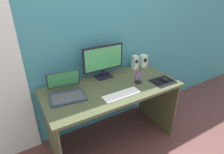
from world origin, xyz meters
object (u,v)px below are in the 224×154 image
monitor (103,60)px  mouse (164,79)px  phone_in_dock (138,79)px  laptop (66,91)px  keyboard_external (122,95)px  speaker_near_monitor (135,62)px  speaker_right (143,61)px

monitor → mouse: monitor is taller
phone_in_dock → laptop: bearing=169.1°
keyboard_external → mouse: bearing=0.7°
speaker_near_monitor → mouse: size_ratio=1.66×
monitor → keyboard_external: size_ratio=1.27×
keyboard_external → mouse: mouse is taller
speaker_right → phone_in_dock: speaker_right is taller
laptop → phone_in_dock: bearing=-10.9°
laptop → keyboard_external: bearing=-30.2°
mouse → speaker_right: bearing=90.5°
speaker_right → mouse: size_ratio=1.52×
mouse → phone_in_dock: 0.30m
phone_in_dock → mouse: bearing=-21.6°
speaker_near_monitor → keyboard_external: (-0.47, -0.43, -0.08)m
monitor → phone_in_dock: (0.25, -0.30, -0.15)m
monitor → speaker_right: bearing=0.9°
monitor → laptop: size_ratio=1.30×
speaker_near_monitor → keyboard_external: speaker_near_monitor is taller
monitor → speaker_near_monitor: size_ratio=2.84×
speaker_right → laptop: laptop is taller
speaker_right → mouse: bearing=-95.8°
speaker_right → mouse: speaker_right is taller
monitor → phone_in_dock: bearing=-50.8°
monitor → keyboard_external: 0.46m
monitor → mouse: size_ratio=4.72×
monitor → mouse: 0.69m
speaker_near_monitor → laptop: bearing=-169.5°
laptop → phone_in_dock: laptop is taller
mouse → phone_in_dock: (-0.27, 0.11, 0.03)m
speaker_right → laptop: 1.06m
laptop → speaker_right: bearing=9.2°
speaker_near_monitor → laptop: size_ratio=0.46×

